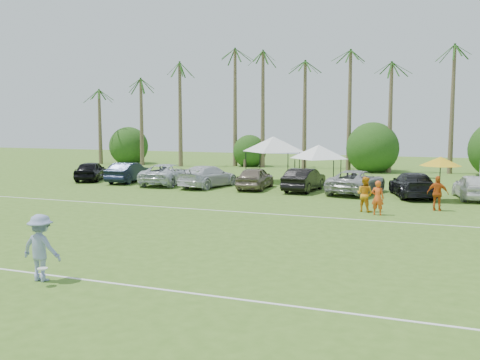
% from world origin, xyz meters
% --- Properties ---
extents(field_lines, '(80.00, 12.10, 0.01)m').
position_xyz_m(field_lines, '(0.00, 8.00, 0.01)').
color(field_lines, white).
rests_on(field_lines, ground).
extents(palm_tree_0, '(2.40, 2.40, 8.90)m').
position_xyz_m(palm_tree_0, '(-22.00, 38.00, 7.48)').
color(palm_tree_0, brown).
rests_on(palm_tree_0, ground).
extents(palm_tree_1, '(2.40, 2.40, 9.90)m').
position_xyz_m(palm_tree_1, '(-17.00, 38.00, 8.35)').
color(palm_tree_1, brown).
rests_on(palm_tree_1, ground).
extents(palm_tree_2, '(2.40, 2.40, 10.90)m').
position_xyz_m(palm_tree_2, '(-12.00, 38.00, 9.21)').
color(palm_tree_2, brown).
rests_on(palm_tree_2, ground).
extents(palm_tree_3, '(2.40, 2.40, 11.90)m').
position_xyz_m(palm_tree_3, '(-8.00, 38.00, 10.06)').
color(palm_tree_3, brown).
rests_on(palm_tree_3, ground).
extents(palm_tree_4, '(2.40, 2.40, 8.90)m').
position_xyz_m(palm_tree_4, '(-4.00, 38.00, 7.48)').
color(palm_tree_4, brown).
rests_on(palm_tree_4, ground).
extents(palm_tree_5, '(2.40, 2.40, 9.90)m').
position_xyz_m(palm_tree_5, '(0.00, 38.00, 8.35)').
color(palm_tree_5, brown).
rests_on(palm_tree_5, ground).
extents(palm_tree_6, '(2.40, 2.40, 10.90)m').
position_xyz_m(palm_tree_6, '(4.00, 38.00, 9.21)').
color(palm_tree_6, brown).
rests_on(palm_tree_6, ground).
extents(palm_tree_7, '(2.40, 2.40, 11.90)m').
position_xyz_m(palm_tree_7, '(8.00, 38.00, 10.06)').
color(palm_tree_7, brown).
rests_on(palm_tree_7, ground).
extents(palm_tree_8, '(2.40, 2.40, 8.90)m').
position_xyz_m(palm_tree_8, '(13.00, 38.00, 7.48)').
color(palm_tree_8, brown).
rests_on(palm_tree_8, ground).
extents(bush_tree_0, '(4.00, 4.00, 4.00)m').
position_xyz_m(bush_tree_0, '(-19.00, 39.00, 1.80)').
color(bush_tree_0, brown).
rests_on(bush_tree_0, ground).
extents(bush_tree_1, '(4.00, 4.00, 4.00)m').
position_xyz_m(bush_tree_1, '(-6.00, 39.00, 1.80)').
color(bush_tree_1, brown).
rests_on(bush_tree_1, ground).
extents(bush_tree_2, '(4.00, 4.00, 4.00)m').
position_xyz_m(bush_tree_2, '(6.00, 39.00, 1.80)').
color(bush_tree_2, brown).
rests_on(bush_tree_2, ground).
extents(sideline_player_a, '(0.64, 0.47, 1.64)m').
position_xyz_m(sideline_player_a, '(9.08, 15.58, 0.82)').
color(sideline_player_a, '#F8591B').
rests_on(sideline_player_a, ground).
extents(sideline_player_b, '(1.02, 0.92, 1.72)m').
position_xyz_m(sideline_player_b, '(8.38, 16.30, 0.86)').
color(sideline_player_b, orange).
rests_on(sideline_player_b, ground).
extents(sideline_player_c, '(1.06, 0.54, 1.73)m').
position_xyz_m(sideline_player_c, '(11.70, 17.86, 0.87)').
color(sideline_player_c, '#CB5316').
rests_on(sideline_player_c, ground).
extents(canopy_tent_left, '(4.76, 4.76, 3.86)m').
position_xyz_m(canopy_tent_left, '(0.28, 27.16, 3.31)').
color(canopy_tent_left, black).
rests_on(canopy_tent_left, ground).
extents(canopy_tent_right, '(4.04, 4.04, 3.27)m').
position_xyz_m(canopy_tent_right, '(3.91, 25.85, 2.80)').
color(canopy_tent_right, black).
rests_on(canopy_tent_right, ground).
extents(market_umbrella, '(2.22, 2.22, 2.47)m').
position_xyz_m(market_umbrella, '(11.75, 21.19, 2.22)').
color(market_umbrella, black).
rests_on(market_umbrella, ground).
extents(frisbee_player, '(1.20, 0.88, 1.86)m').
position_xyz_m(frisbee_player, '(1.68, 1.52, 0.93)').
color(frisbee_player, '#8693BF').
rests_on(frisbee_player, ground).
extents(parked_car_0, '(3.15, 4.60, 1.45)m').
position_xyz_m(parked_car_0, '(-12.63, 23.04, 0.73)').
color(parked_car_0, black).
rests_on(parked_car_0, ground).
extents(parked_car_1, '(1.90, 4.52, 1.45)m').
position_xyz_m(parked_car_1, '(-9.37, 23.04, 0.73)').
color(parked_car_1, black).
rests_on(parked_car_1, ground).
extents(parked_car_2, '(2.90, 5.43, 1.45)m').
position_xyz_m(parked_car_2, '(-6.10, 22.83, 0.73)').
color(parked_car_2, silver).
rests_on(parked_car_2, ground).
extents(parked_car_3, '(2.99, 5.31, 1.45)m').
position_xyz_m(parked_car_3, '(-2.83, 22.53, 0.73)').
color(parked_car_3, silver).
rests_on(parked_car_3, ground).
extents(parked_car_4, '(1.99, 4.37, 1.45)m').
position_xyz_m(parked_car_4, '(0.44, 22.74, 0.73)').
color(parked_car_4, '#776858').
rests_on(parked_car_4, ground).
extents(parked_car_5, '(1.89, 4.52, 1.45)m').
position_xyz_m(parked_car_5, '(3.71, 22.79, 0.73)').
color(parked_car_5, black).
rests_on(parked_car_5, ground).
extents(parked_car_6, '(3.29, 5.57, 1.45)m').
position_xyz_m(parked_car_6, '(6.98, 22.81, 0.73)').
color(parked_car_6, '#A6A6A7').
rests_on(parked_car_6, ground).
extents(parked_car_7, '(3.30, 5.37, 1.45)m').
position_xyz_m(parked_car_7, '(10.25, 22.52, 0.73)').
color(parked_car_7, black).
rests_on(parked_car_7, ground).
extents(parked_car_8, '(2.38, 4.49, 1.45)m').
position_xyz_m(parked_car_8, '(13.51, 22.78, 0.73)').
color(parked_car_8, white).
rests_on(parked_car_8, ground).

